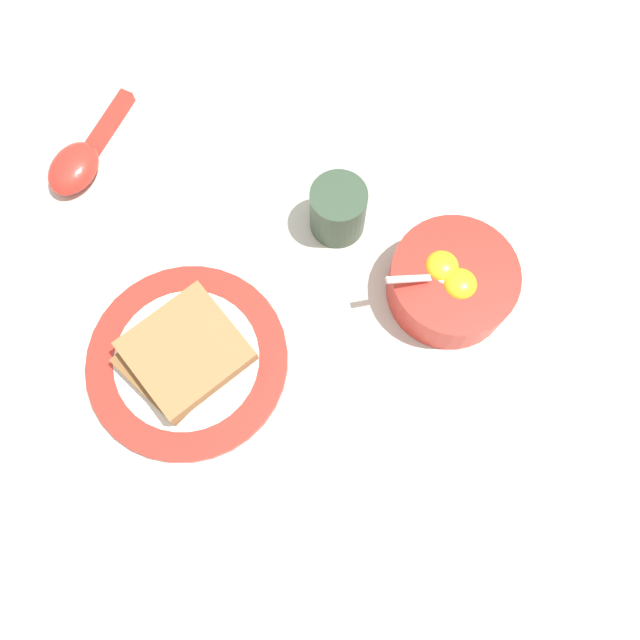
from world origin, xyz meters
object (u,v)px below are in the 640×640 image
(drinking_cup, at_px, (338,209))
(toast_sandwich, at_px, (183,353))
(soup_spoon, at_px, (79,161))
(egg_bowl, at_px, (452,282))
(toast_plate, at_px, (188,360))

(drinking_cup, bearing_deg, toast_sandwich, -95.50)
(toast_sandwich, relative_size, soup_spoon, 0.78)
(toast_sandwich, xyz_separation_m, drinking_cup, (0.02, 0.23, 0.00))
(drinking_cup, bearing_deg, egg_bowl, 4.45)
(soup_spoon, height_order, drinking_cup, drinking_cup)
(toast_sandwich, bearing_deg, drinking_cup, 84.50)
(toast_plate, bearing_deg, toast_sandwich, 96.13)
(egg_bowl, distance_m, drinking_cup, 0.15)
(toast_sandwich, distance_m, drinking_cup, 0.23)
(egg_bowl, relative_size, toast_plate, 0.63)
(toast_plate, height_order, soup_spoon, soup_spoon)
(soup_spoon, bearing_deg, toast_plate, -20.36)
(toast_plate, relative_size, toast_sandwich, 1.71)
(egg_bowl, distance_m, toast_sandwich, 0.30)
(toast_sandwich, relative_size, drinking_cup, 1.86)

